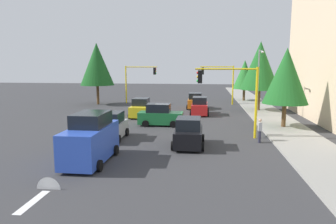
# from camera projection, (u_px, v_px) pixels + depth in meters

# --- Properties ---
(ground_plane) EXTENTS (120.00, 120.00, 0.00)m
(ground_plane) POSITION_uv_depth(u_px,v_px,m) (166.00, 121.00, 29.95)
(ground_plane) COLOR #353538
(sidewalk_kerb) EXTENTS (80.00, 4.00, 0.15)m
(sidewalk_kerb) POSITION_uv_depth(u_px,v_px,m) (267.00, 115.00, 33.60)
(sidewalk_kerb) COLOR gray
(sidewalk_kerb) RESTS_ON ground
(lane_arrow_near) EXTENTS (2.40, 1.10, 1.10)m
(lane_arrow_near) POSITION_uv_depth(u_px,v_px,m) (93.00, 154.00, 19.00)
(lane_arrow_near) COLOR silver
(lane_arrow_near) RESTS_ON ground
(lane_arrow_mid) EXTENTS (2.40, 1.10, 1.10)m
(lane_arrow_mid) POSITION_uv_depth(u_px,v_px,m) (43.00, 194.00, 13.11)
(lane_arrow_mid) COLOR silver
(lane_arrow_mid) RESTS_ON ground
(traffic_signal_far_right) EXTENTS (0.36, 4.59, 5.28)m
(traffic_signal_far_right) POSITION_uv_depth(u_px,v_px,m) (139.00, 77.00, 43.79)
(traffic_signal_far_right) COLOR yellow
(traffic_signal_far_right) RESTS_ON ground
(traffic_signal_near_left) EXTENTS (0.36, 4.59, 5.27)m
(traffic_signal_near_left) POSITION_uv_depth(u_px,v_px,m) (231.00, 88.00, 22.83)
(traffic_signal_near_left) COLOR yellow
(traffic_signal_near_left) RESTS_ON ground
(traffic_signal_far_left) EXTENTS (0.36, 4.59, 5.32)m
(traffic_signal_far_left) POSITION_uv_depth(u_px,v_px,m) (219.00, 77.00, 42.45)
(traffic_signal_far_left) COLOR yellow
(traffic_signal_far_left) RESTS_ON ground
(street_lamp_curbside) EXTENTS (2.15, 0.28, 7.00)m
(street_lamp_curbside) POSITION_uv_depth(u_px,v_px,m) (259.00, 75.00, 31.74)
(street_lamp_curbside) COLOR slate
(street_lamp_curbside) RESTS_ON ground
(tree_roadside_near) EXTENTS (3.76, 3.76, 6.85)m
(tree_roadside_near) POSITION_uv_depth(u_px,v_px,m) (286.00, 76.00, 26.06)
(tree_roadside_near) COLOR brown
(tree_roadside_near) RESTS_ON ground
(tree_opposite_side) EXTENTS (4.58, 4.58, 8.38)m
(tree_opposite_side) POSITION_uv_depth(u_px,v_px,m) (97.00, 64.00, 42.20)
(tree_opposite_side) COLOR brown
(tree_opposite_side) RESTS_ON ground
(tree_roadside_mid) EXTENTS (4.43, 4.43, 8.11)m
(tree_roadside_mid) POSITION_uv_depth(u_px,v_px,m) (260.00, 66.00, 35.81)
(tree_roadside_mid) COLOR brown
(tree_roadside_mid) RESTS_ON ground
(tree_roadside_far) EXTENTS (3.38, 3.38, 6.14)m
(tree_roadside_far) POSITION_uv_depth(u_px,v_px,m) (245.00, 75.00, 45.88)
(tree_roadside_far) COLOR brown
(tree_roadside_far) RESTS_ON ground
(delivery_van_blue) EXTENTS (4.80, 2.22, 2.77)m
(delivery_van_blue) POSITION_uv_depth(u_px,v_px,m) (91.00, 139.00, 17.33)
(delivery_van_blue) COLOR blue
(delivery_van_blue) RESTS_ON ground
(car_green) EXTENTS (1.96, 3.96, 1.98)m
(car_green) POSITION_uv_depth(u_px,v_px,m) (160.00, 116.00, 27.88)
(car_green) COLOR #1E7238
(car_green) RESTS_ON ground
(car_black) EXTENTS (3.65, 2.09, 1.98)m
(car_black) POSITION_uv_depth(u_px,v_px,m) (189.00, 133.00, 20.64)
(car_black) COLOR black
(car_black) RESTS_ON ground
(car_red) EXTENTS (3.99, 2.02, 1.98)m
(car_red) POSITION_uv_depth(u_px,v_px,m) (200.00, 107.00, 33.99)
(car_red) COLOR red
(car_red) RESTS_ON ground
(car_yellow) EXTENTS (3.70, 2.10, 1.98)m
(car_yellow) POSITION_uv_depth(u_px,v_px,m) (141.00, 108.00, 32.47)
(car_yellow) COLOR yellow
(car_yellow) RESTS_ON ground
(car_silver) EXTENTS (3.77, 2.09, 1.98)m
(car_silver) POSITION_uv_depth(u_px,v_px,m) (110.00, 127.00, 22.77)
(car_silver) COLOR #B2B5BA
(car_silver) RESTS_ON ground
(car_orange) EXTENTS (3.78, 2.06, 1.98)m
(car_orange) POSITION_uv_depth(u_px,v_px,m) (195.00, 101.00, 38.81)
(car_orange) COLOR orange
(car_orange) RESTS_ON ground
(pedestrian_crossing) EXTENTS (0.40, 0.24, 1.70)m
(pedestrian_crossing) POSITION_uv_depth(u_px,v_px,m) (260.00, 130.00, 21.70)
(pedestrian_crossing) COLOR #262638
(pedestrian_crossing) RESTS_ON ground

